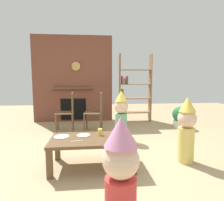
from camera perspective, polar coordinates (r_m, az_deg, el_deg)
ground_plane at (r=3.26m, az=-1.99°, el=-15.53°), size 12.00×12.00×0.00m
brick_fireplace_feature at (r=5.63m, az=-11.34°, el=6.13°), size 2.20×0.28×2.40m
bookshelf at (r=5.54m, az=6.14°, el=3.21°), size 0.90×0.28×1.90m
coffee_table at (r=2.75m, az=-5.79°, el=-12.08°), size 1.14×0.64×0.41m
paper_cup_near_left at (r=2.87m, az=1.66°, el=-9.01°), size 0.08×0.08×0.09m
paper_cup_near_right at (r=2.84m, az=-3.52°, el=-9.22°), size 0.06×0.06×0.09m
paper_cup_center at (r=2.98m, az=2.92°, el=-8.48°), size 0.07×0.07×0.09m
paper_plate_front at (r=2.85m, az=-8.37°, el=-10.06°), size 0.18×0.18×0.01m
paper_plate_rear at (r=2.84m, az=-14.59°, el=-10.25°), size 0.21×0.21×0.01m
birthday_cake_slice at (r=2.57m, az=5.19°, el=-11.24°), size 0.10×0.10×0.07m
table_fork at (r=2.63m, az=-10.24°, el=-11.61°), size 0.15×0.05×0.01m
child_with_cone_hat at (r=1.50m, az=2.68°, el=-21.97°), size 0.27×0.27×0.96m
child_in_pink at (r=3.03m, az=21.04°, el=-7.56°), size 0.27×0.27×0.96m
child_by_the_chairs at (r=3.86m, az=2.72°, el=-3.92°), size 0.27×0.27×0.99m
dining_chair_left at (r=4.55m, az=-12.62°, el=-2.61°), size 0.42×0.42×0.90m
dining_chair_middle at (r=4.45m, az=-4.34°, el=-2.68°), size 0.44×0.44×0.90m
potted_plant_tall at (r=5.06m, az=19.30°, el=-4.50°), size 0.37×0.37×0.53m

